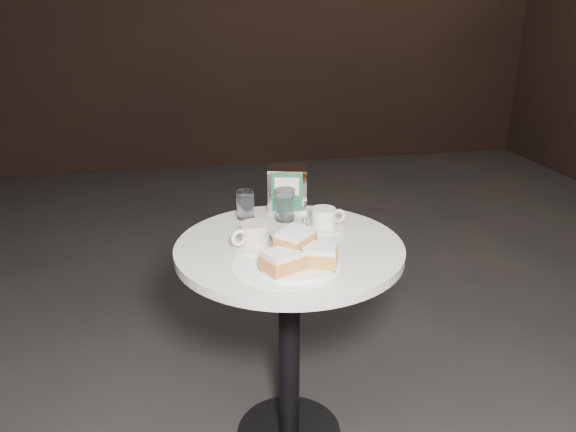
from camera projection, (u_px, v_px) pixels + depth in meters
The scene contains 8 objects.
cafe_table at pixel (289, 301), 1.78m from camera, with size 0.70×0.70×0.74m.
sugar_spill at pixel (286, 265), 1.58m from camera, with size 0.31×0.31×0.00m, color white.
beignet_plate at pixel (299, 256), 1.55m from camera, with size 0.23×0.23×0.10m.
coffee_cup_left at pixel (255, 237), 1.68m from camera, with size 0.19×0.19×0.08m.
coffee_cup_right at pixel (324, 220), 1.82m from camera, with size 0.14×0.14×0.07m.
water_glass_left at pixel (245, 205), 1.90m from camera, with size 0.06×0.06×0.10m.
water_glass_right at pixel (285, 205), 1.88m from camera, with size 0.09×0.09×0.11m.
napkin_dispenser at pixel (288, 189), 1.96m from camera, with size 0.16×0.14×0.16m.
Camera 1 is at (-0.32, -1.53, 1.45)m, focal length 35.00 mm.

